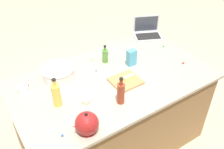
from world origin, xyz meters
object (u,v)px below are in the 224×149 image
Objects in this scene: mixing_bowl_large at (58,73)px; cutting_board at (126,81)px; ramekin_small at (23,89)px; candy_bag at (132,58)px; bottle_oil at (56,95)px; bottle_soy at (121,93)px; ramekin_medium at (86,101)px; butter_stick_left at (129,77)px; bottle_olive at (105,56)px; kettle at (87,124)px; laptop at (147,32)px.

cutting_board is at bearing 143.28° from mixing_bowl_large.
ramekin_small is 1.05m from candy_bag.
bottle_oil is 2.93× the size of ramekin_small.
bottle_oil is (0.15, 0.31, 0.04)m from mixing_bowl_large.
bottle_soy is 0.30m from ramekin_medium.
bottle_soy reaches higher than ramekin_small.
cutting_board is 2.40× the size of butter_stick_left.
ramekin_small is at bearing -3.89° from mixing_bowl_large.
kettle is at bearing 49.53° from bottle_olive.
mixing_bowl_large is at bearing 176.11° from ramekin_small.
butter_stick_left is at bearing -152.82° from kettle.
butter_stick_left is 0.47m from ramekin_medium.
butter_stick_left is at bearing 174.54° from bottle_oil.
bottle_olive is at bearing -109.65° from bottle_soy.
ramekin_medium is 0.46× the size of candy_bag.
candy_bag is at bearing 136.51° from bottle_olive.
ramekin_small is 1.19× the size of ramekin_medium.
ramekin_small is (0.84, -0.02, -0.05)m from bottle_olive.
kettle reaches higher than ramekin_medium.
butter_stick_left is 0.65× the size of candy_bag.
ramekin_medium is at bearing 5.33° from cutting_board.
bottle_soy is 0.40m from kettle.
ramekin_medium is (0.24, -0.16, -0.08)m from bottle_soy.
ramekin_small is 0.59m from ramekin_medium.
bottle_olive is 2.07× the size of ramekin_small.
bottle_soy is (0.90, 0.76, 0.06)m from laptop.
ramekin_small is (0.18, -0.33, -0.09)m from bottle_oil.
kettle is 0.31m from ramekin_medium.
bottle_olive is 2.45× the size of ramekin_medium.
bottle_olive is 1.75× the size of butter_stick_left.
kettle reaches higher than mixing_bowl_large.
ramekin_medium reaches higher than cutting_board.
bottle_oil reaches higher than bottle_soy.
laptop is 1.42× the size of cutting_board.
cutting_board is (-0.57, -0.31, -0.07)m from kettle.
bottle_soy is at bearing 40.05° from laptop.
bottle_olive reaches higher than ramekin_medium.
bottle_oil is 0.86m from candy_bag.
mixing_bowl_large is 1.17× the size of bottle_soy.
bottle_olive is 0.38m from cutting_board.
bottle_olive reaches higher than ramekin_small.
mixing_bowl_large is 0.34m from ramekin_small.
bottle_oil is 0.69m from butter_stick_left.
ramekin_small is at bearing -47.71° from ramekin_medium.
bottle_olive is at bearing -86.31° from butter_stick_left.
laptop reaches higher than ramekin_medium.
kettle is at bearing 100.49° from bottle_oil.
mixing_bowl_large reaches higher than ramekin_small.
candy_bag is at bearing 165.57° from mixing_bowl_large.
kettle is at bearing 62.89° from ramekin_medium.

